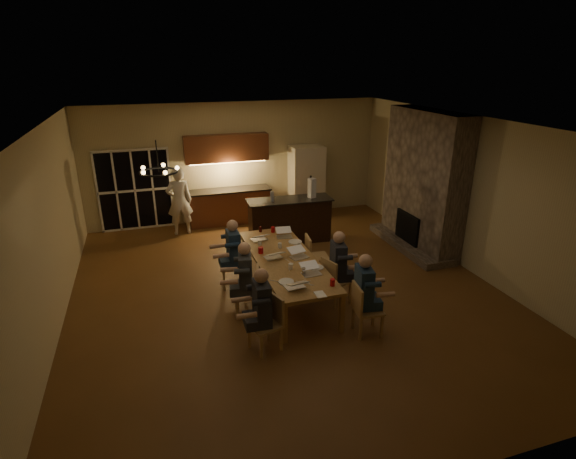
{
  "coord_description": "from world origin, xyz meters",
  "views": [
    {
      "loc": [
        -2.33,
        -7.4,
        4.27
      ],
      "look_at": [
        0.13,
        0.3,
        1.16
      ],
      "focal_mm": 28.0,
      "sensor_mm": 36.0,
      "label": 1
    }
  ],
  "objects_px": {
    "chair_right_far": "(317,256)",
    "refrigerator": "(306,181)",
    "mug_back": "(260,242)",
    "can_right": "(299,247)",
    "person_right_mid": "(338,267)",
    "plate_near": "(316,267)",
    "person_left_near": "(262,310)",
    "redcup_mid": "(261,250)",
    "laptop_f": "(284,232)",
    "laptop_a": "(295,281)",
    "laptop_c": "(273,252)",
    "chair_right_mid": "(337,280)",
    "redcup_far": "(273,230)",
    "standing_person": "(179,201)",
    "laptop_e": "(259,235)",
    "chandelier": "(159,172)",
    "can_silver": "(304,271)",
    "can_cola": "(260,229)",
    "dining_table": "(285,276)",
    "chair_left_mid": "(247,292)",
    "plate_left": "(286,282)",
    "mug_front": "(291,266)",
    "mug_mid": "(280,245)",
    "person_right_near": "(363,293)",
    "redcup_near": "(332,282)",
    "chair_left_near": "(265,324)",
    "chair_right_near": "(368,309)",
    "person_left_mid": "(246,279)",
    "plate_far": "(295,242)",
    "bar_bottle": "(272,197)",
    "bar_blender": "(312,188)",
    "laptop_d": "(299,252)",
    "chair_left_far": "(233,265)",
    "person_left_far": "(234,253)"
  },
  "relations": [
    {
      "from": "plate_near",
      "to": "chair_right_near",
      "type": "bearing_deg",
      "value": -66.43
    },
    {
      "from": "laptop_c",
      "to": "laptop_e",
      "type": "bearing_deg",
      "value": -97.6
    },
    {
      "from": "laptop_a",
      "to": "bar_bottle",
      "type": "height_order",
      "value": "bar_bottle"
    },
    {
      "from": "chair_right_far",
      "to": "can_cola",
      "type": "xyz_separation_m",
      "value": [
        -0.96,
        0.94,
        0.37
      ]
    },
    {
      "from": "chair_left_near",
      "to": "laptop_e",
      "type": "bearing_deg",
      "value": 149.88
    },
    {
      "from": "standing_person",
      "to": "person_right_near",
      "type": "bearing_deg",
      "value": 113.29
    },
    {
      "from": "can_cola",
      "to": "plate_near",
      "type": "xyz_separation_m",
      "value": [
        0.51,
        -2.03,
        -0.05
      ]
    },
    {
      "from": "standing_person",
      "to": "can_right",
      "type": "bearing_deg",
      "value": 118.13
    },
    {
      "from": "laptop_f",
      "to": "plate_far",
      "type": "distance_m",
      "value": 0.37
    },
    {
      "from": "chair_left_near",
      "to": "mug_back",
      "type": "bearing_deg",
      "value": 149.66
    },
    {
      "from": "dining_table",
      "to": "chair_left_near",
      "type": "relative_size",
      "value": 3.54
    },
    {
      "from": "chair_left_mid",
      "to": "plate_left",
      "type": "xyz_separation_m",
      "value": [
        0.59,
        -0.43,
        0.31
      ]
    },
    {
      "from": "laptop_d",
      "to": "plate_far",
      "type": "relative_size",
      "value": 1.16
    },
    {
      "from": "can_right",
      "to": "plate_left",
      "type": "relative_size",
      "value": 0.46
    },
    {
      "from": "mug_front",
      "to": "mug_back",
      "type": "height_order",
      "value": "same"
    },
    {
      "from": "chair_right_far",
      "to": "refrigerator",
      "type": "bearing_deg",
      "value": -9.67
    },
    {
      "from": "person_left_near",
      "to": "can_silver",
      "type": "distance_m",
      "value": 1.28
    },
    {
      "from": "chair_left_near",
      "to": "chair_left_mid",
      "type": "xyz_separation_m",
      "value": [
        -0.04,
        1.08,
        0.0
      ]
    },
    {
      "from": "dining_table",
      "to": "person_left_near",
      "type": "xyz_separation_m",
      "value": [
        -0.86,
        -1.56,
        0.31
      ]
    },
    {
      "from": "person_left_near",
      "to": "redcup_mid",
      "type": "relative_size",
      "value": 11.5
    },
    {
      "from": "can_silver",
      "to": "refrigerator",
      "type": "bearing_deg",
      "value": 69.64
    },
    {
      "from": "chair_right_near",
      "to": "plate_near",
      "type": "height_order",
      "value": "chair_right_near"
    },
    {
      "from": "chair_left_mid",
      "to": "redcup_mid",
      "type": "height_order",
      "value": "chair_left_mid"
    },
    {
      "from": "refrigerator",
      "to": "person_left_mid",
      "type": "bearing_deg",
      "value": -120.75
    },
    {
      "from": "laptop_c",
      "to": "redcup_near",
      "type": "bearing_deg",
      "value": 104.69
    },
    {
      "from": "redcup_far",
      "to": "redcup_near",
      "type": "bearing_deg",
      "value": -84.14
    },
    {
      "from": "chair_right_mid",
      "to": "person_left_far",
      "type": "relative_size",
      "value": 0.64
    },
    {
      "from": "laptop_a",
      "to": "laptop_c",
      "type": "height_order",
      "value": "same"
    },
    {
      "from": "chair_left_far",
      "to": "chandelier",
      "type": "relative_size",
      "value": 1.64
    },
    {
      "from": "chandelier",
      "to": "plate_far",
      "type": "distance_m",
      "value": 3.57
    },
    {
      "from": "chair_left_mid",
      "to": "redcup_far",
      "type": "xyz_separation_m",
      "value": [
        1.01,
        1.86,
        0.37
      ]
    },
    {
      "from": "chair_right_mid",
      "to": "mug_front",
      "type": "xyz_separation_m",
      "value": [
        -0.86,
        0.1,
        0.36
      ]
    },
    {
      "from": "dining_table",
      "to": "chair_left_mid",
      "type": "height_order",
      "value": "chair_left_mid"
    },
    {
      "from": "chair_right_mid",
      "to": "laptop_d",
      "type": "relative_size",
      "value": 2.78
    },
    {
      "from": "person_right_mid",
      "to": "mug_back",
      "type": "bearing_deg",
      "value": 50.66
    },
    {
      "from": "chair_left_mid",
      "to": "laptop_f",
      "type": "bearing_deg",
      "value": 156.69
    },
    {
      "from": "standing_person",
      "to": "bar_blender",
      "type": "height_order",
      "value": "standing_person"
    },
    {
      "from": "redcup_far",
      "to": "laptop_e",
      "type": "bearing_deg",
      "value": -140.37
    },
    {
      "from": "person_right_mid",
      "to": "laptop_f",
      "type": "distance_m",
      "value": 1.64
    },
    {
      "from": "person_right_mid",
      "to": "plate_near",
      "type": "relative_size",
      "value": 5.3
    },
    {
      "from": "chair_right_mid",
      "to": "redcup_far",
      "type": "xyz_separation_m",
      "value": [
        -0.67,
        1.92,
        0.37
      ]
    },
    {
      "from": "can_right",
      "to": "standing_person",
      "type": "bearing_deg",
      "value": 119.12
    },
    {
      "from": "mug_back",
      "to": "can_right",
      "type": "xyz_separation_m",
      "value": [
        0.67,
        -0.47,
        0.01
      ]
    },
    {
      "from": "mug_mid",
      "to": "plate_far",
      "type": "bearing_deg",
      "value": 25.28
    },
    {
      "from": "chair_right_far",
      "to": "person_left_near",
      "type": "bearing_deg",
      "value": 147.32
    },
    {
      "from": "chair_right_near",
      "to": "plate_near",
      "type": "relative_size",
      "value": 3.42
    },
    {
      "from": "refrigerator",
      "to": "laptop_d",
      "type": "height_order",
      "value": "refrigerator"
    },
    {
      "from": "laptop_c",
      "to": "redcup_far",
      "type": "bearing_deg",
      "value": -115.65
    },
    {
      "from": "laptop_e",
      "to": "chandelier",
      "type": "bearing_deg",
      "value": 31.46
    },
    {
      "from": "mug_mid",
      "to": "plate_near",
      "type": "bearing_deg",
      "value": -71.26
    }
  ]
}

